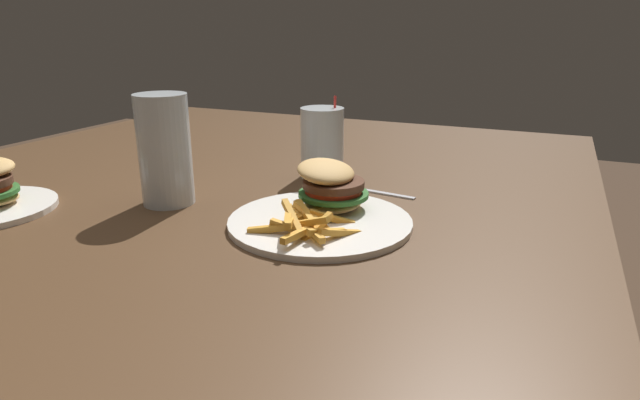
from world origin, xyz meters
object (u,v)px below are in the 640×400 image
(beer_glass, at_px, (165,152))
(juice_glass, at_px, (322,146))
(spoon, at_px, (339,183))
(meal_plate_near, at_px, (324,205))

(beer_glass, height_order, juice_glass, beer_glass)
(juice_glass, bearing_deg, beer_glass, 144.92)
(beer_glass, bearing_deg, spoon, -48.63)
(meal_plate_near, bearing_deg, spoon, 14.08)
(beer_glass, distance_m, juice_glass, 0.31)
(meal_plate_near, xyz_separation_m, spoon, (0.18, 0.05, -0.02))
(meal_plate_near, xyz_separation_m, beer_glass, (-0.03, 0.28, 0.07))
(meal_plate_near, height_order, beer_glass, beer_glass)
(beer_glass, height_order, spoon, beer_glass)
(spoon, bearing_deg, beer_glass, 48.84)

